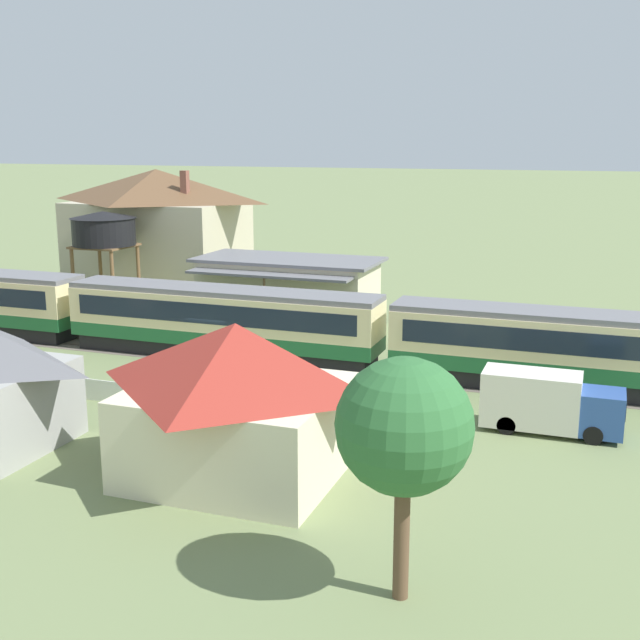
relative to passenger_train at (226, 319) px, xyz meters
name	(u,v)px	position (x,y,z in m)	size (l,w,h in m)	color
ground_plane	(216,358)	(-0.53, -0.41, -2.24)	(600.00, 600.00, 0.00)	#707F51
passenger_train	(226,319)	(0.00, 0.00, 0.00)	(58.03, 3.08, 4.03)	#1E6033
railway_track	(105,344)	(-8.34, 0.00, -2.23)	(115.93, 3.60, 0.04)	#665B51
station_building	(288,292)	(0.38, 8.54, 0.10)	(12.18, 7.05, 4.60)	beige
station_house_brown_roof	(158,227)	(-15.29, 18.19, 2.86)	(14.32, 9.91, 9.88)	#BCB293
water_tower	(104,230)	(-15.18, 10.36, 3.47)	(4.89, 4.89, 7.08)	brown
cottage_red_roof	(237,397)	(7.82, -14.79, 0.78)	(8.00, 7.16, 5.81)	beige
picket_fence_front	(50,384)	(-5.06, -9.29, -1.71)	(37.17, 0.06, 1.05)	white
delivery_truck_blue	(548,403)	(18.33, -6.25, -0.92)	(5.87, 2.01, 2.58)	#2D519E
yard_tree_0	(404,428)	(15.60, -20.81, 2.69)	(3.68, 3.68, 6.80)	brown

